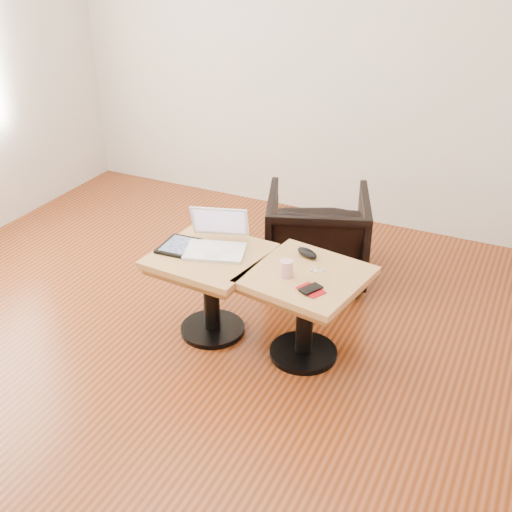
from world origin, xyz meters
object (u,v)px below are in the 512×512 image
at_px(side_table_right, 306,295).
at_px(striped_cup, 286,268).
at_px(side_table_left, 210,273).
at_px(laptop, 217,241).
at_px(armchair, 317,236).

height_order(side_table_right, striped_cup, striped_cup).
bearing_deg(side_table_left, laptop, 85.18).
bearing_deg(striped_cup, laptop, 166.56).
distance_m(side_table_left, striped_cup, 0.53).
height_order(side_table_left, striped_cup, striped_cup).
bearing_deg(laptop, striped_cup, -31.03).
xyz_separation_m(side_table_left, laptop, (0.01, 0.07, 0.18)).
xyz_separation_m(laptop, striped_cup, (0.49, -0.12, 0.00)).
relative_size(striped_cup, armchair, 0.14).
bearing_deg(laptop, armchair, 52.08).
height_order(side_table_right, armchair, armchair).
xyz_separation_m(side_table_right, laptop, (-0.58, 0.05, 0.18)).
xyz_separation_m(side_table_left, armchair, (0.32, 0.91, -0.10)).
height_order(side_table_right, laptop, laptop).
height_order(laptop, striped_cup, laptop).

